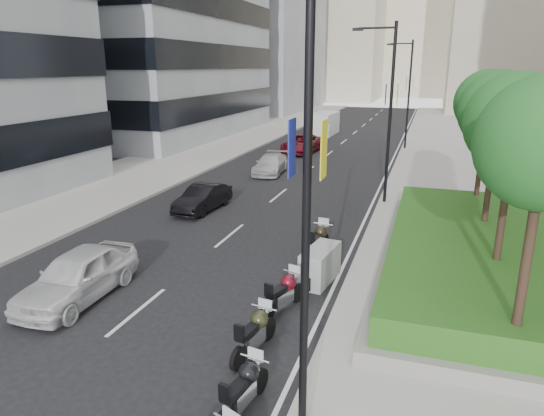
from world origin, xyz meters
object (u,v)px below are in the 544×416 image
at_px(motorcycle_2, 244,389).
at_px(car_b, 203,198).
at_px(car_d, 302,144).
at_px(motorcycle_4, 284,293).
at_px(delivery_van, 324,125).
at_px(motorcycle_6, 318,241).
at_px(lamp_post_1, 388,106).
at_px(car_a, 78,275).
at_px(car_c, 271,164).
at_px(motorcycle_5, 320,265).
at_px(motorcycle_3, 255,333).
at_px(lamp_post_0, 298,179).
at_px(lamp_post_2, 407,89).

height_order(motorcycle_2, car_b, car_b).
bearing_deg(car_d, motorcycle_4, -74.76).
distance_m(motorcycle_2, delivery_van, 42.83).
height_order(motorcycle_2, motorcycle_6, motorcycle_6).
bearing_deg(lamp_post_1, motorcycle_2, -93.64).
height_order(car_a, car_d, car_a).
xyz_separation_m(car_b, car_c, (0.51, 9.31, -0.01)).
xyz_separation_m(motorcycle_6, car_d, (-6.41, 21.99, 0.13)).
bearing_deg(motorcycle_6, motorcycle_5, -159.75).
bearing_deg(car_a, motorcycle_3, -11.29).
relative_size(motorcycle_6, car_a, 0.51).
distance_m(lamp_post_0, motorcycle_3, 5.20).
bearing_deg(lamp_post_0, lamp_post_2, 90.00).
relative_size(motorcycle_2, motorcycle_6, 0.88).
distance_m(lamp_post_1, motorcycle_4, 13.53).
bearing_deg(car_c, delivery_van, 87.39).
distance_m(car_b, car_c, 9.32).
relative_size(motorcycle_2, motorcycle_3, 0.96).
distance_m(motorcycle_4, car_a, 6.37).
bearing_deg(motorcycle_5, motorcycle_3, -179.37).
bearing_deg(delivery_van, car_d, -85.17).
distance_m(motorcycle_3, car_a, 6.30).
relative_size(motorcycle_4, motorcycle_6, 0.91).
relative_size(car_b, car_c, 0.89).
distance_m(motorcycle_3, motorcycle_4, 2.28).
bearing_deg(car_b, car_a, -82.58).
bearing_deg(motorcycle_5, motorcycle_4, 174.98).
relative_size(motorcycle_4, car_b, 0.54).
xyz_separation_m(motorcycle_3, motorcycle_5, (0.63, 4.63, 0.03)).
relative_size(motorcycle_4, motorcycle_5, 1.02).
distance_m(car_c, car_d, 8.50).
distance_m(lamp_post_1, car_a, 16.45).
distance_m(lamp_post_0, car_a, 9.45).
relative_size(motorcycle_3, motorcycle_5, 1.02).
bearing_deg(lamp_post_0, motorcycle_6, 99.79).
distance_m(lamp_post_1, car_b, 10.25).
distance_m(lamp_post_1, motorcycle_2, 17.67).
bearing_deg(motorcycle_3, motorcycle_5, 2.32).
bearing_deg(car_d, motorcycle_2, -75.83).
bearing_deg(lamp_post_0, car_a, 157.89).
bearing_deg(delivery_van, motorcycle_6, -76.15).
xyz_separation_m(motorcycle_2, car_d, (-6.85, 30.89, 0.20)).
xyz_separation_m(lamp_post_1, lamp_post_2, (0.00, 18.00, 0.00)).
bearing_deg(lamp_post_1, motorcycle_5, -95.39).
bearing_deg(car_c, motorcycle_4, -75.11).
distance_m(motorcycle_5, car_a, 7.67).
distance_m(lamp_post_2, car_d, 9.95).
relative_size(lamp_post_0, delivery_van, 1.66).
xyz_separation_m(car_b, car_d, (0.42, 17.80, 0.10)).
bearing_deg(motorcycle_6, car_a, 138.19).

